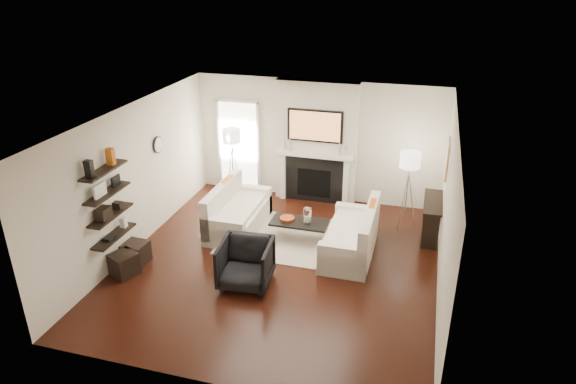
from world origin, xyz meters
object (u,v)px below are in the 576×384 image
(ottoman_near, at_px, (136,253))
(lamp_left_shade, at_px, (232,136))
(coffee_table, at_px, (300,222))
(loveseat_left_base, at_px, (239,219))
(armchair, at_px, (246,261))
(loveseat_right_base, at_px, (350,243))
(lamp_right_shade, at_px, (410,160))

(ottoman_near, bearing_deg, lamp_left_shade, 79.12)
(coffee_table, bearing_deg, loveseat_left_base, 173.49)
(loveseat_left_base, distance_m, ottoman_near, 2.17)
(coffee_table, xyz_separation_m, lamp_left_shade, (-2.00, 1.65, 1.05))
(armchair, height_order, lamp_left_shade, lamp_left_shade)
(loveseat_left_base, xyz_separation_m, lamp_left_shade, (-0.69, 1.50, 1.24))
(coffee_table, relative_size, ottoman_near, 2.75)
(loveseat_right_base, xyz_separation_m, lamp_left_shade, (-3.01, 1.85, 1.24))
(loveseat_left_base, distance_m, coffee_table, 1.33)
(loveseat_left_base, xyz_separation_m, lamp_right_shade, (3.21, 1.01, 1.24))
(armchair, bearing_deg, coffee_table, 68.18)
(loveseat_right_base, height_order, lamp_right_shade, lamp_right_shade)
(armchair, bearing_deg, ottoman_near, 172.73)
(lamp_right_shade, bearing_deg, coffee_table, -148.60)
(lamp_left_shade, xyz_separation_m, ottoman_near, (-0.62, -3.23, -1.25))
(lamp_left_shade, xyz_separation_m, lamp_right_shade, (3.90, -0.48, 0.00))
(armchair, bearing_deg, loveseat_left_base, 109.08)
(lamp_right_shade, bearing_deg, armchair, -130.41)
(loveseat_left_base, distance_m, lamp_right_shade, 3.59)
(armchair, relative_size, lamp_right_shade, 2.15)
(loveseat_left_base, height_order, lamp_right_shade, lamp_right_shade)
(loveseat_right_base, distance_m, lamp_right_shade, 2.05)
(coffee_table, distance_m, ottoman_near, 3.06)
(loveseat_right_base, distance_m, coffee_table, 1.05)
(lamp_left_shade, bearing_deg, loveseat_right_base, -31.56)
(armchair, distance_m, ottoman_near, 2.13)
(loveseat_left_base, xyz_separation_m, loveseat_right_base, (2.32, -0.35, 0.00))
(lamp_left_shade, bearing_deg, ottoman_near, -100.88)
(loveseat_left_base, relative_size, loveseat_right_base, 1.00)
(loveseat_right_base, xyz_separation_m, lamp_right_shade, (0.89, 1.36, 1.24))
(lamp_left_shade, bearing_deg, coffee_table, -39.52)
(loveseat_right_base, bearing_deg, lamp_right_shade, 56.72)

